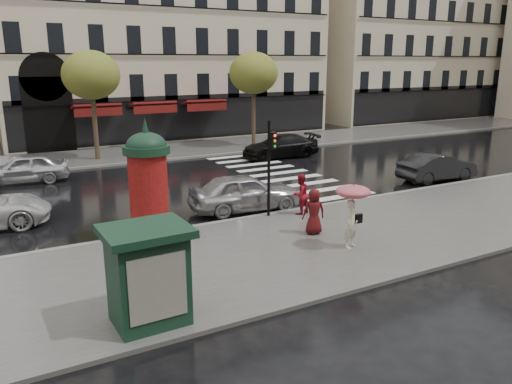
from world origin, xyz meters
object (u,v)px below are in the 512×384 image
morris_column (148,183)px  car_far_silver (23,169)px  woman_red (300,194)px  man_burgundy (314,212)px  car_black (280,146)px  car_silver (245,192)px  woman_umbrella (352,206)px  newsstand (148,274)px  traffic_light (270,159)px  car_darkgrey (437,167)px

morris_column → car_far_silver: 11.95m
woman_red → man_burgundy: size_ratio=1.00×
car_black → car_silver: bearing=-32.1°
woman_umbrella → man_burgundy: bearing=99.5°
car_far_silver → newsstand: bearing=9.0°
woman_red → car_far_silver: bearing=-67.2°
woman_umbrella → woman_red: 3.98m
morris_column → newsstand: morris_column is taller
car_far_silver → woman_umbrella: bearing=33.4°
traffic_light → car_far_silver: 13.78m
car_silver → car_black: (7.47, 9.40, -0.06)m
man_burgundy → car_black: (6.83, 13.39, -0.20)m
car_darkgrey → car_black: (-3.74, 9.40, 0.02)m
woman_umbrella → car_black: 16.46m
traffic_light → car_black: size_ratio=0.75×
newsstand → car_far_silver: newsstand is taller
newsstand → car_black: newsstand is taller
man_burgundy → traffic_light: size_ratio=0.43×
woman_umbrella → car_darkgrey: woman_umbrella is taller
man_burgundy → car_black: size_ratio=0.32×
morris_column → car_darkgrey: size_ratio=0.96×
traffic_light → car_black: 13.10m
woman_umbrella → car_silver: 5.81m
man_burgundy → newsstand: 7.59m
traffic_light → car_silver: traffic_light is taller
morris_column → car_darkgrey: (15.73, 1.80, -1.39)m
traffic_light → car_far_silver: (-7.94, 11.14, -1.63)m
woman_red → traffic_light: size_ratio=0.43×
man_burgundy → car_black: man_burgundy is taller
woman_umbrella → car_silver: size_ratio=0.47×
newsstand → car_darkgrey: bearing=22.4°
newsstand → car_silver: 9.53m
traffic_light → car_silver: 2.20m
traffic_light → car_darkgrey: bearing=7.7°
newsstand → car_silver: (6.22, 7.20, -0.52)m
car_silver → car_black: car_silver is taller
man_burgundy → morris_column: bearing=-5.0°
man_burgundy → newsstand: newsstand is taller
man_burgundy → car_silver: man_burgundy is taller
car_far_silver → morris_column: bearing=19.3°
morris_column → car_darkgrey: morris_column is taller
woman_umbrella → man_burgundy: (-0.28, 1.69, -0.61)m
man_burgundy → car_far_silver: 15.96m
traffic_light → car_darkgrey: traffic_light is taller
woman_umbrella → car_far_silver: bearing=119.0°
woman_umbrella → car_far_silver: woman_umbrella is taller
woman_red → car_black: 12.68m
morris_column → car_silver: (4.53, 1.80, -1.31)m
car_darkgrey → car_far_silver: bearing=65.4°
man_burgundy → car_darkgrey: man_burgundy is taller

